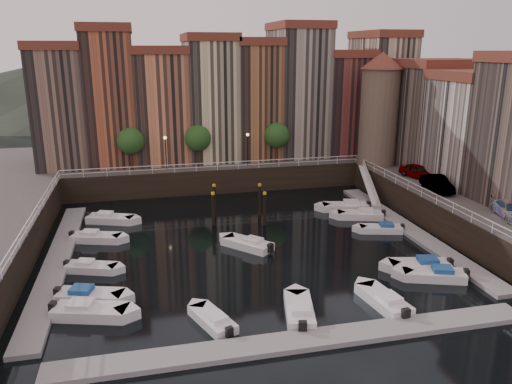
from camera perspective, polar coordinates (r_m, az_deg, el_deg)
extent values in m
plane|color=black|center=(46.38, -1.28, -5.67)|extent=(200.00, 200.00, 0.00)
cube|color=black|center=(70.50, -5.65, 3.17)|extent=(80.00, 20.00, 3.00)
cube|color=gray|center=(45.17, -21.72, -7.26)|extent=(2.00, 28.00, 0.35)
cube|color=gray|center=(51.07, 17.09, -4.11)|extent=(2.00, 28.00, 0.35)
cube|color=gray|center=(31.64, 5.35, -16.57)|extent=(30.00, 2.00, 0.35)
cone|color=#2D382D|center=(153.97, -21.45, 11.26)|extent=(80.00, 80.00, 14.00)
cone|color=#2D382D|center=(153.00, -8.14, 12.91)|extent=(100.00, 100.00, 18.00)
cone|color=#2D382D|center=(160.17, 4.75, 12.08)|extent=(70.00, 70.00, 12.00)
cube|color=#7C614F|center=(66.70, -21.26, 8.84)|extent=(6.00, 10.00, 14.00)
cube|color=brown|center=(66.30, -21.94, 15.27)|extent=(6.30, 10.30, 1.00)
cube|color=#A55234|center=(66.04, -16.21, 10.11)|extent=(5.80, 10.00, 16.00)
cube|color=brown|center=(65.78, -16.81, 17.47)|extent=(6.10, 10.30, 1.00)
cube|color=#D37F56|center=(66.14, -10.74, 9.38)|extent=(6.50, 10.00, 13.50)
cube|color=brown|center=(65.72, -11.08, 15.66)|extent=(6.80, 10.30, 1.00)
cube|color=beige|center=(66.63, -5.23, 10.28)|extent=(6.20, 10.00, 15.00)
cube|color=brown|center=(66.30, -5.41, 17.18)|extent=(6.50, 10.30, 1.00)
cube|color=#9C6339|center=(67.72, -0.20, 10.23)|extent=(5.60, 10.00, 14.50)
cube|color=brown|center=(67.37, -0.20, 16.80)|extent=(5.90, 10.30, 1.00)
cube|color=gray|center=(69.21, 4.74, 11.14)|extent=(6.40, 10.00, 16.50)
cube|color=brown|center=(69.01, 4.92, 18.39)|extent=(6.70, 10.30, 1.00)
cube|color=brown|center=(71.51, 9.52, 9.72)|extent=(6.00, 10.00, 13.00)
cube|color=brown|center=(71.10, 9.79, 15.34)|extent=(6.30, 10.30, 1.00)
cube|color=#C8B193|center=(73.87, 13.91, 10.65)|extent=(5.90, 10.00, 15.50)
cube|color=brown|center=(73.60, 14.36, 17.05)|extent=(6.20, 10.30, 1.00)
cube|color=#6A5C50|center=(65.15, 19.99, 7.93)|extent=(9.00, 8.00, 12.00)
cube|color=brown|center=(64.65, 20.55, 13.63)|extent=(9.30, 8.30, 1.00)
cube|color=beige|center=(58.74, 24.13, 6.19)|extent=(9.00, 8.00, 11.00)
cube|color=brown|center=(58.15, 24.81, 12.01)|extent=(9.30, 8.30, 1.00)
cylinder|color=#6B5B4C|center=(64.07, 13.83, 8.30)|extent=(4.60, 4.60, 12.00)
cone|color=brown|center=(63.56, 14.25, 14.38)|extent=(5.20, 5.20, 2.00)
cylinder|color=black|center=(61.76, -13.99, 3.48)|extent=(0.30, 0.30, 2.40)
sphere|color=#1E4719|center=(61.30, -14.14, 5.67)|extent=(3.20, 3.20, 3.20)
cylinder|color=black|center=(62.12, -6.59, 3.93)|extent=(0.30, 0.30, 2.40)
sphere|color=#1E4719|center=(61.66, -6.66, 6.11)|extent=(3.20, 3.20, 3.20)
cylinder|color=black|center=(63.98, 2.36, 4.38)|extent=(0.30, 0.30, 2.40)
sphere|color=#1E4719|center=(63.54, 2.39, 6.50)|extent=(3.20, 3.20, 3.20)
cylinder|color=black|center=(60.67, -10.26, 4.26)|extent=(0.12, 0.12, 4.00)
sphere|color=#FFD88C|center=(60.30, -10.36, 6.11)|extent=(0.36, 0.36, 0.36)
cylinder|color=black|center=(61.93, -0.96, 4.75)|extent=(0.12, 0.12, 4.00)
sphere|color=#FFD88C|center=(61.57, -0.97, 6.58)|extent=(0.36, 0.36, 0.36)
cube|color=white|center=(60.30, -4.44, 3.37)|extent=(36.00, 0.08, 0.08)
cube|color=white|center=(60.40, -4.43, 2.96)|extent=(36.00, 0.06, 0.06)
cube|color=white|center=(50.86, 19.20, 0.09)|extent=(0.08, 34.00, 0.08)
cube|color=white|center=(50.98, 19.15, -0.40)|extent=(0.06, 34.00, 0.06)
cube|color=white|center=(44.22, -24.52, -2.85)|extent=(0.08, 34.00, 0.08)
cube|color=white|center=(44.36, -24.46, -3.40)|extent=(0.06, 34.00, 0.06)
cube|color=white|center=(60.24, 12.81, 0.84)|extent=(2.78, 8.26, 2.81)
cube|color=white|center=(60.12, 12.84, 1.30)|extent=(1.93, 8.32, 3.65)
cylinder|color=black|center=(50.19, -4.91, -2.19)|extent=(0.32, 0.32, 3.60)
cylinder|color=gold|center=(49.64, -4.96, -0.16)|extent=(0.36, 0.36, 0.25)
cylinder|color=black|center=(53.07, -4.78, -1.16)|extent=(0.32, 0.32, 3.60)
cylinder|color=gold|center=(52.55, -4.82, 0.77)|extent=(0.36, 0.36, 0.25)
cylinder|color=black|center=(50.07, 0.99, -2.17)|extent=(0.32, 0.32, 3.60)
cylinder|color=gold|center=(49.52, 1.00, -0.14)|extent=(0.36, 0.36, 0.25)
cylinder|color=black|center=(53.05, 0.41, -1.11)|extent=(0.32, 0.32, 3.60)
cylinder|color=gold|center=(52.53, 0.42, 0.82)|extent=(0.36, 0.36, 0.25)
cube|color=silver|center=(35.79, -18.34, -12.94)|extent=(5.25, 3.22, 0.84)
cube|color=silver|center=(35.80, -19.43, -12.12)|extent=(1.88, 1.73, 0.56)
cube|color=black|center=(36.66, -22.20, -12.13)|extent=(0.53, 0.65, 0.78)
cube|color=silver|center=(37.85, -18.36, -11.31)|extent=(4.93, 3.06, 0.79)
cube|color=navy|center=(37.88, -19.32, -10.58)|extent=(1.77, 1.63, 0.52)
cube|color=black|center=(38.68, -21.76, -10.61)|extent=(0.50, 0.61, 0.73)
cube|color=silver|center=(42.48, -18.25, -8.25)|extent=(4.33, 2.81, 0.69)
cube|color=silver|center=(42.54, -18.98, -7.68)|extent=(1.58, 1.46, 0.46)
cube|color=black|center=(43.28, -20.85, -7.72)|extent=(0.45, 0.54, 0.64)
cube|color=silver|center=(48.60, -17.76, -5.05)|extent=(4.79, 2.97, 0.76)
cube|color=silver|center=(48.67, -18.47, -4.51)|extent=(1.72, 1.59, 0.51)
cube|color=black|center=(49.42, -20.31, -4.63)|extent=(0.49, 0.59, 0.71)
cube|color=silver|center=(53.29, -16.26, -3.03)|extent=(5.06, 3.37, 0.80)
cube|color=silver|center=(53.40, -16.93, -2.50)|extent=(1.86, 1.73, 0.54)
cube|color=black|center=(54.23, -18.68, -2.61)|extent=(0.54, 0.63, 0.75)
cube|color=silver|center=(41.42, 19.61, -8.97)|extent=(4.98, 3.23, 0.79)
cube|color=navy|center=(41.38, 20.53, -8.36)|extent=(1.81, 1.68, 0.53)
cube|color=black|center=(41.96, 22.90, -8.60)|extent=(0.52, 0.62, 0.74)
cube|color=silver|center=(42.67, 18.14, -8.06)|extent=(5.02, 2.82, 0.81)
cube|color=navy|center=(42.69, 19.02, -7.43)|extent=(1.75, 1.59, 0.54)
cube|color=black|center=(43.41, 21.29, -7.57)|extent=(0.48, 0.61, 0.75)
cube|color=silver|center=(50.10, 14.05, -4.15)|extent=(4.27, 2.53, 0.68)
cube|color=navy|center=(50.08, 14.69, -3.70)|extent=(1.52, 1.39, 0.46)
cube|color=black|center=(50.51, 16.40, -3.89)|extent=(0.43, 0.52, 0.64)
cube|color=silver|center=(53.51, 11.78, -2.64)|extent=(4.96, 3.08, 0.79)
cube|color=silver|center=(53.45, 12.48, -2.17)|extent=(1.78, 1.64, 0.53)
cube|color=black|center=(53.82, 14.36, -2.40)|extent=(0.51, 0.61, 0.74)
cube|color=silver|center=(55.83, 10.14, -1.73)|extent=(5.23, 2.89, 0.84)
cube|color=silver|center=(55.81, 10.84, -1.23)|extent=(1.82, 1.64, 0.56)
cube|color=black|center=(56.31, 12.73, -1.43)|extent=(0.50, 0.63, 0.79)
cube|color=silver|center=(33.45, -5.02, -14.39)|extent=(2.91, 4.33, 0.69)
cube|color=silver|center=(32.83, -4.55, -14.18)|extent=(1.49, 1.60, 0.46)
cube|color=black|center=(31.77, -3.08, -15.67)|extent=(0.54, 0.47, 0.64)
cube|color=silver|center=(34.42, 4.94, -13.36)|extent=(2.78, 4.94, 0.79)
cube|color=silver|center=(33.64, 5.06, -13.19)|extent=(1.57, 1.73, 0.53)
cube|color=black|center=(32.20, 5.35, -15.08)|extent=(0.60, 0.48, 0.74)
cube|color=silver|center=(36.60, 14.34, -11.94)|extent=(2.45, 4.86, 0.79)
cube|color=silver|center=(35.93, 14.99, -11.69)|extent=(1.47, 1.65, 0.53)
cube|color=black|center=(34.80, 16.74, -13.20)|extent=(0.58, 0.44, 0.74)
imported|color=gray|center=(59.15, 17.98, 2.19)|extent=(3.02, 4.82, 1.53)
imported|color=gray|center=(54.24, 19.98, 0.81)|extent=(2.22, 5.00, 1.60)
imported|color=gray|center=(48.41, 27.08, -1.93)|extent=(3.15, 5.09, 1.38)
cube|color=silver|center=(44.84, -0.99, -6.02)|extent=(4.47, 4.68, 0.80)
cube|color=silver|center=(44.32, -0.33, -5.63)|extent=(1.94, 1.96, 0.53)
cube|color=black|center=(43.46, 1.63, -6.39)|extent=(0.64, 0.63, 0.74)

